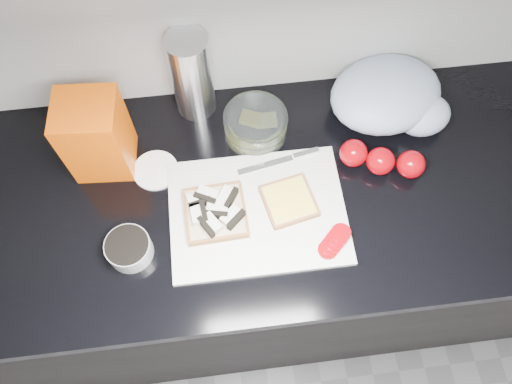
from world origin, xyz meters
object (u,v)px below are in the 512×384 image
at_px(glass_bowl, 255,124).
at_px(bread_bag, 96,136).
at_px(steel_canister, 192,76).
at_px(cutting_board, 258,212).

height_order(glass_bowl, bread_bag, bread_bag).
relative_size(glass_bowl, bread_bag, 0.74).
bearing_deg(steel_canister, cutting_board, -69.78).
relative_size(cutting_board, bread_bag, 1.90).
bearing_deg(bread_bag, steel_canister, 34.95).
height_order(cutting_board, glass_bowl, glass_bowl).
distance_m(cutting_board, glass_bowl, 0.22).
distance_m(bread_bag, steel_canister, 0.26).
bearing_deg(glass_bowl, cutting_board, -95.66).
xyz_separation_m(cutting_board, steel_canister, (-0.12, 0.32, 0.11)).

